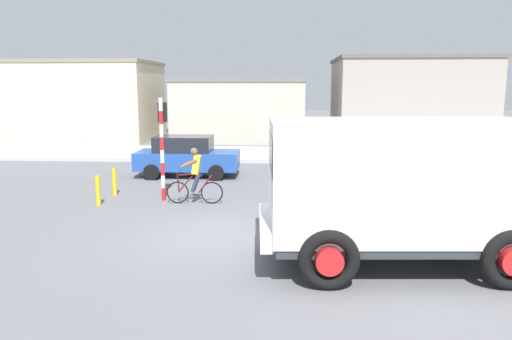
{
  "coord_description": "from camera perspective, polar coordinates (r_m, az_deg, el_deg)",
  "views": [
    {
      "loc": [
        1.56,
        -11.22,
        3.59
      ],
      "look_at": [
        0.61,
        2.5,
        1.2
      ],
      "focal_mm": 34.52,
      "sensor_mm": 36.0,
      "label": 1
    }
  ],
  "objects": [
    {
      "name": "ground_plane",
      "position": [
        11.88,
        -3.8,
        -7.75
      ],
      "size": [
        120.0,
        120.0,
        0.0
      ],
      "primitive_type": "plane",
      "color": "slate"
    },
    {
      "name": "bollard_near",
      "position": [
        15.51,
        -17.84,
        -2.3
      ],
      "size": [
        0.14,
        0.14,
        0.9
      ],
      "primitive_type": "cylinder",
      "color": "gold",
      "rests_on": "ground"
    },
    {
      "name": "building_corner_left",
      "position": [
        35.05,
        -19.4,
        7.62
      ],
      "size": [
        9.68,
        6.76,
        5.12
      ],
      "color": "beige",
      "rests_on": "ground"
    },
    {
      "name": "traffic_light_pole",
      "position": [
        15.51,
        -10.82,
        4.05
      ],
      "size": [
        0.24,
        0.43,
        3.2
      ],
      "color": "red",
      "rests_on": "ground"
    },
    {
      "name": "sidewalk_far",
      "position": [
        25.23,
        0.39,
        1.86
      ],
      "size": [
        80.0,
        5.0,
        0.16
      ],
      "primitive_type": "cube",
      "color": "#ADADA8",
      "rests_on": "ground"
    },
    {
      "name": "bollard_far",
      "position": [
        16.79,
        -16.09,
        -1.31
      ],
      "size": [
        0.14,
        0.14,
        0.9
      ],
      "primitive_type": "cylinder",
      "color": "gold",
      "rests_on": "ground"
    },
    {
      "name": "building_mid_block",
      "position": [
        32.8,
        -1.74,
        7.04
      ],
      "size": [
        8.42,
        6.52,
        3.96
      ],
      "color": "#B2AD9E",
      "rests_on": "ground"
    },
    {
      "name": "car_red_near",
      "position": [
        19.62,
        -8.04,
        1.63
      ],
      "size": [
        4.02,
        1.91,
        1.6
      ],
      "color": "#234C9E",
      "rests_on": "ground"
    },
    {
      "name": "cyclist",
      "position": [
        15.03,
        -7.1,
        -0.67
      ],
      "size": [
        1.73,
        0.5,
        1.72
      ],
      "color": "black",
      "rests_on": "ground"
    },
    {
      "name": "building_corner_right",
      "position": [
        32.7,
        16.98,
        7.74
      ],
      "size": [
        8.97,
        8.03,
        5.24
      ],
      "color": "#9E9389",
      "rests_on": "ground"
    },
    {
      "name": "truck_foreground",
      "position": [
        10.12,
        16.44,
        -1.5
      ],
      "size": [
        5.58,
        3.11,
        2.9
      ],
      "color": "white",
      "rests_on": "ground"
    }
  ]
}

